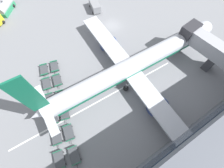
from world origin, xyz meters
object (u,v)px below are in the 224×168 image
Objects in this scene: baggage_dolly_row_near_col_a at (44,70)px; baggage_dolly_row_near_col_d at (53,118)px; service_van at (95,6)px; baggage_dolly_row_near_col_b at (47,84)px; baggage_dolly_row_near_col_e at (57,137)px; fuel_tanker_primary at (3,10)px; baggage_dolly_row_mid_a_col_e at (69,133)px; baggage_dolly_row_mid_a_col_f at (74,155)px; airplane at (133,66)px; baggage_dolly_row_mid_a_col_a at (55,67)px; baggage_dolly_row_near_col_c at (50,100)px; baggage_dolly_row_near_col_f at (59,160)px; baggage_dolly_row_mid_a_col_d at (65,113)px; baggage_dolly_row_mid_a_col_c at (60,97)px; baggage_dolly_row_mid_a_col_b at (57,81)px.

baggage_dolly_row_near_col_a is 1.00× the size of baggage_dolly_row_near_col_d.
baggage_dolly_row_near_col_b is (15.86, -20.58, -0.70)m from service_van.
service_van is 35.29m from baggage_dolly_row_near_col_e.
fuel_tanker_primary is 2.52× the size of baggage_dolly_row_mid_a_col_e.
baggage_dolly_row_mid_a_col_f is (15.25, -1.06, 0.00)m from baggage_dolly_row_near_col_b.
baggage_dolly_row_mid_a_col_f is (8.04, -17.57, -2.56)m from airplane.
baggage_dolly_row_mid_a_col_f is at bearing -34.81° from service_van.
baggage_dolly_row_mid_a_col_e is 3.91m from baggage_dolly_row_mid_a_col_f.
fuel_tanker_primary is 2.51× the size of baggage_dolly_row_mid_a_col_a.
baggage_dolly_row_near_col_e and baggage_dolly_row_mid_a_col_f have the same top height.
baggage_dolly_row_near_col_d is at bearing -43.61° from service_van.
baggage_dolly_row_near_col_b is 3.82m from baggage_dolly_row_near_col_c.
baggage_dolly_row_near_col_a is (24.20, 2.24, -0.74)m from fuel_tanker_primary.
baggage_dolly_row_near_col_c is 1.00× the size of baggage_dolly_row_near_col_f.
baggage_dolly_row_near_col_b and baggage_dolly_row_mid_a_col_e have the same top height.
airplane is at bearing 114.58° from baggage_dolly_row_mid_a_col_f.
airplane is 21.39m from baggage_dolly_row_near_col_f.
baggage_dolly_row_mid_a_col_d is at bearing 3.28° from fuel_tanker_primary.
baggage_dolly_row_mid_a_col_f is (31.11, -21.64, -0.70)m from service_van.
baggage_dolly_row_near_col_c is (31.55, 0.64, -0.74)m from fuel_tanker_primary.
service_van is 1.44× the size of baggage_dolly_row_mid_a_col_c.
baggage_dolly_row_near_col_c is 1.00× the size of baggage_dolly_row_mid_a_col_c.
fuel_tanker_primary is 25.04m from baggage_dolly_row_mid_a_col_a.
baggage_dolly_row_near_col_c is (3.73, -0.83, 0.00)m from baggage_dolly_row_near_col_b.
service_van is 37.90m from baggage_dolly_row_mid_a_col_f.
baggage_dolly_row_near_col_d is at bearing -176.20° from baggage_dolly_row_mid_a_col_f.
baggage_dolly_row_mid_a_col_f is (7.86, 0.52, 0.00)m from baggage_dolly_row_near_col_d.
baggage_dolly_row_near_col_d is 1.00× the size of baggage_dolly_row_mid_a_col_f.
baggage_dolly_row_mid_a_col_e is at bearing 3.93° from baggage_dolly_row_near_col_c.
baggage_dolly_row_mid_a_col_f is at bearing -12.52° from baggage_dolly_row_mid_a_col_a.
fuel_tanker_primary is 39.26m from baggage_dolly_row_mid_a_col_e.
service_van is 1.44× the size of baggage_dolly_row_near_col_f.
baggage_dolly_row_near_col_f and baggage_dolly_row_mid_a_col_b have the same top height.
baggage_dolly_row_near_col_b is 2.21m from baggage_dolly_row_mid_a_col_b.
baggage_dolly_row_near_col_c is at bearing 168.35° from baggage_dolly_row_near_col_d.
baggage_dolly_row_near_col_c is (-3.48, -17.34, -2.56)m from airplane.
baggage_dolly_row_mid_a_col_d is at bearing -88.27° from airplane.
baggage_dolly_row_near_col_d is 1.00× the size of baggage_dolly_row_mid_a_col_d.
baggage_dolly_row_near_col_b and baggage_dolly_row_mid_a_col_b have the same top height.
fuel_tanker_primary reaches higher than baggage_dolly_row_near_col_e.
airplane is 17.87m from baggage_dolly_row_near_col_c.
service_van is at bearing 145.19° from baggage_dolly_row_mid_a_col_f.
baggage_dolly_row_mid_a_col_b is (3.61, -0.86, 0.00)m from baggage_dolly_row_mid_a_col_a.
baggage_dolly_row_mid_a_col_c is at bearing -14.11° from baggage_dolly_row_mid_a_col_b.
baggage_dolly_row_near_col_a is at bearing 167.93° from baggage_dolly_row_near_col_d.
baggage_dolly_row_near_col_f is 18.85m from baggage_dolly_row_mid_a_col_a.
baggage_dolly_row_mid_a_col_e is at bearing 168.75° from baggage_dolly_row_mid_a_col_f.
service_van is 29.03m from baggage_dolly_row_near_col_c.
baggage_dolly_row_mid_a_col_a is 11.16m from baggage_dolly_row_mid_a_col_d.
baggage_dolly_row_mid_a_col_a is at bearing 156.44° from baggage_dolly_row_near_col_d.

